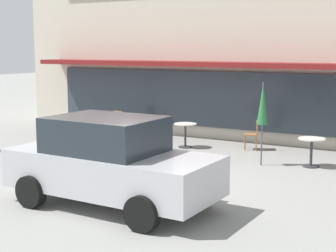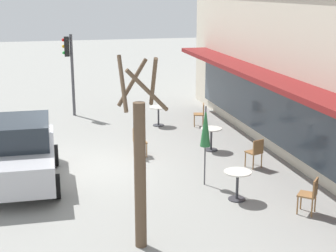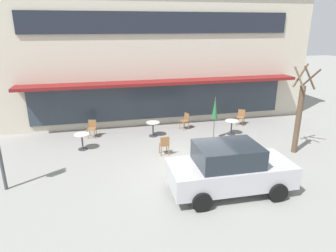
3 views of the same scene
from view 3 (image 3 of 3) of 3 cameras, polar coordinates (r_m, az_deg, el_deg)
The scene contains 12 objects.
ground_plane at distance 12.24m, azimuth 5.05°, elevation -8.13°, with size 80.00×80.00×0.00m, color gray.
building_facade at distance 20.68m, azimuth -3.45°, elevation 14.21°, with size 18.08×9.10×7.81m.
cafe_table_near_wall at distance 16.09m, azimuth 12.02°, elevation 0.19°, with size 0.70×0.70×0.76m.
cafe_table_streetside at distance 14.38m, azimuth -16.05°, elevation -2.40°, with size 0.70×0.70×0.76m.
cafe_table_by_tree at distance 15.49m, azimuth -2.87°, elevation -0.13°, with size 0.70×0.70×0.76m.
patio_umbrella_green_folded at distance 14.89m, azimuth 8.92°, elevation 3.35°, with size 0.28×0.28×2.20m.
cafe_chair_0 at distance 13.23m, azimuth -0.69°, elevation -3.43°, with size 0.41×0.41×0.89m.
cafe_chair_1 at distance 15.84m, azimuth -14.26°, elevation -0.24°, with size 0.49×0.49×0.89m.
cafe_chair_2 at distance 16.60m, azimuth 3.32°, elevation 1.19°, with size 0.51×0.51×0.89m.
cafe_chair_3 at distance 17.77m, azimuth 13.73°, elevation 1.86°, with size 0.56×0.56×0.89m.
parked_sedan at distance 10.48m, azimuth 11.62°, elevation -7.94°, with size 4.23×2.08×1.76m.
street_tree at distance 14.34m, azimuth 23.72°, elevation 2.07°, with size 0.94×0.93×3.96m.
Camera 3 is at (-3.52, -10.35, 5.51)m, focal length 32.00 mm.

